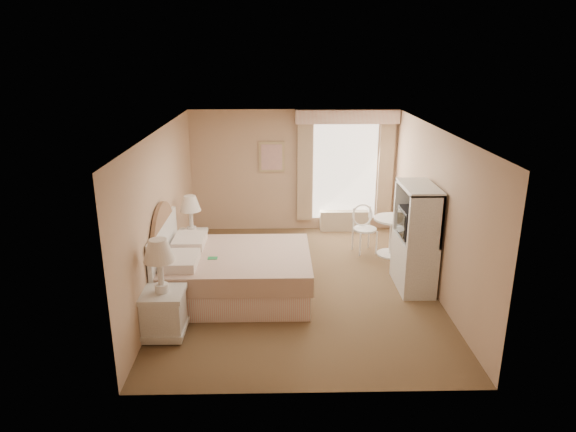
{
  "coord_description": "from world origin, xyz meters",
  "views": [
    {
      "loc": [
        -0.35,
        -7.54,
        3.62
      ],
      "look_at": [
        -0.17,
        0.3,
        1.07
      ],
      "focal_mm": 32.0,
      "sensor_mm": 36.0,
      "label": 1
    }
  ],
  "objects_px": {
    "cafe_chair": "(364,225)",
    "armoire": "(415,246)",
    "nightstand_far": "(192,239)",
    "bed": "(228,272)",
    "round_table": "(392,230)",
    "nightstand_near": "(163,301)"
  },
  "relations": [
    {
      "from": "round_table",
      "to": "armoire",
      "type": "height_order",
      "value": "armoire"
    },
    {
      "from": "bed",
      "to": "round_table",
      "type": "xyz_separation_m",
      "value": [
        2.86,
        1.59,
        0.1
      ]
    },
    {
      "from": "nightstand_far",
      "to": "round_table",
      "type": "height_order",
      "value": "nightstand_far"
    },
    {
      "from": "bed",
      "to": "cafe_chair",
      "type": "relative_size",
      "value": 2.57
    },
    {
      "from": "bed",
      "to": "round_table",
      "type": "bearing_deg",
      "value": 28.99
    },
    {
      "from": "nightstand_near",
      "to": "nightstand_far",
      "type": "xyz_separation_m",
      "value": [
        -0.0,
        2.43,
        -0.05
      ]
    },
    {
      "from": "nightstand_far",
      "to": "cafe_chair",
      "type": "height_order",
      "value": "nightstand_far"
    },
    {
      "from": "nightstand_far",
      "to": "armoire",
      "type": "xyz_separation_m",
      "value": [
        3.65,
        -1.02,
        0.23
      ]
    },
    {
      "from": "cafe_chair",
      "to": "armoire",
      "type": "height_order",
      "value": "armoire"
    },
    {
      "from": "nightstand_near",
      "to": "armoire",
      "type": "distance_m",
      "value": 3.92
    },
    {
      "from": "armoire",
      "to": "nightstand_near",
      "type": "bearing_deg",
      "value": -158.77
    },
    {
      "from": "bed",
      "to": "nightstand_far",
      "type": "height_order",
      "value": "bed"
    },
    {
      "from": "cafe_chair",
      "to": "armoire",
      "type": "xyz_separation_m",
      "value": [
        0.54,
        -1.56,
        0.18
      ]
    },
    {
      "from": "armoire",
      "to": "nightstand_far",
      "type": "bearing_deg",
      "value": 164.46
    },
    {
      "from": "nightstand_near",
      "to": "nightstand_far",
      "type": "bearing_deg",
      "value": 90.0
    },
    {
      "from": "cafe_chair",
      "to": "armoire",
      "type": "bearing_deg",
      "value": -86.53
    },
    {
      "from": "cafe_chair",
      "to": "nightstand_near",
      "type": "bearing_deg",
      "value": -152.02
    },
    {
      "from": "nightstand_far",
      "to": "round_table",
      "type": "xyz_separation_m",
      "value": [
        3.59,
        0.33,
        0.02
      ]
    },
    {
      "from": "bed",
      "to": "nightstand_far",
      "type": "relative_size",
      "value": 1.87
    },
    {
      "from": "nightstand_far",
      "to": "cafe_chair",
      "type": "distance_m",
      "value": 3.16
    },
    {
      "from": "nightstand_near",
      "to": "cafe_chair",
      "type": "xyz_separation_m",
      "value": [
        3.11,
        2.98,
        0.01
      ]
    },
    {
      "from": "bed",
      "to": "nightstand_near",
      "type": "bearing_deg",
      "value": -121.65
    }
  ]
}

